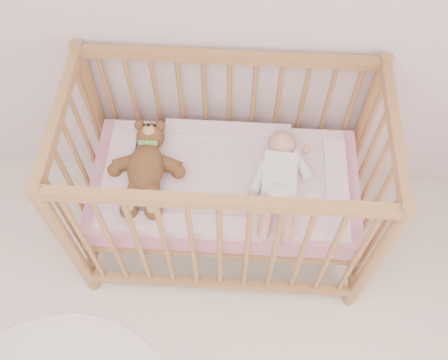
# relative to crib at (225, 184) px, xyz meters

# --- Properties ---
(crib) EXTENTS (1.36, 0.76, 1.00)m
(crib) POSITION_rel_crib_xyz_m (0.00, 0.00, 0.00)
(crib) COLOR #A67846
(crib) RESTS_ON floor
(mattress) EXTENTS (1.22, 0.62, 0.13)m
(mattress) POSITION_rel_crib_xyz_m (0.00, 0.00, -0.01)
(mattress) COLOR pink
(mattress) RESTS_ON crib
(blanket) EXTENTS (1.10, 0.58, 0.06)m
(blanket) POSITION_rel_crib_xyz_m (0.00, 0.00, 0.06)
(blanket) COLOR #E8A0B4
(blanket) RESTS_ON mattress
(baby) EXTENTS (0.31, 0.59, 0.14)m
(baby) POSITION_rel_crib_xyz_m (0.24, -0.02, 0.14)
(baby) COLOR white
(baby) RESTS_ON blanket
(teddy_bear) EXTENTS (0.37, 0.52, 0.14)m
(teddy_bear) POSITION_rel_crib_xyz_m (-0.35, -0.02, 0.15)
(teddy_bear) COLOR brown
(teddy_bear) RESTS_ON blanket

